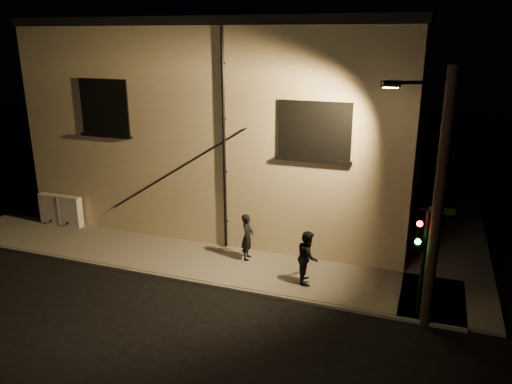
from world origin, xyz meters
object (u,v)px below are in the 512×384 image
at_px(pedestrian_b, 308,257).
at_px(streetlamp_pole, 436,196).
at_px(pedestrian_a, 247,237).
at_px(traffic_signal, 418,244).
at_px(utility_cabinet, 61,210).

xyz_separation_m(pedestrian_b, streetlamp_pole, (3.79, -1.15, 2.90)).
relative_size(pedestrian_a, pedestrian_b, 0.97).
bearing_deg(traffic_signal, pedestrian_a, 161.61).
bearing_deg(pedestrian_b, utility_cabinet, 69.09).
distance_m(traffic_signal, streetlamp_pole, 1.56).
height_order(utility_cabinet, traffic_signal, traffic_signal).
bearing_deg(traffic_signal, pedestrian_b, 163.84).
height_order(utility_cabinet, streetlamp_pole, streetlamp_pole).
distance_m(utility_cabinet, streetlamp_pole, 15.85).
distance_m(pedestrian_a, pedestrian_b, 2.74).
bearing_deg(utility_cabinet, traffic_signal, -9.53).
xyz_separation_m(pedestrian_a, traffic_signal, (6.00, -1.99, 1.42)).
height_order(pedestrian_a, pedestrian_b, pedestrian_b).
bearing_deg(traffic_signal, utility_cabinet, 170.47).
height_order(pedestrian_a, traffic_signal, traffic_signal).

